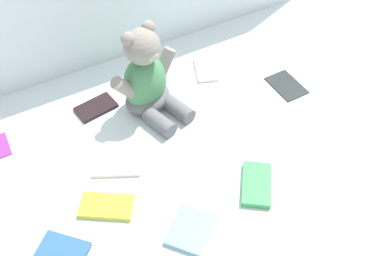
% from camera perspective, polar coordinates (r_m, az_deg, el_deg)
% --- Properties ---
extents(ground_plane, '(3.20, 3.20, 0.00)m').
position_cam_1_polar(ground_plane, '(1.30, -1.64, 0.18)').
color(ground_plane, silver).
extents(teddy_bear, '(0.24, 0.24, 0.29)m').
position_cam_1_polar(teddy_bear, '(1.29, -5.94, 6.23)').
color(teddy_bear, '#4C8C59').
rests_on(teddy_bear, ground_plane).
extents(book_case_0, '(0.14, 0.15, 0.02)m').
position_cam_1_polar(book_case_0, '(1.17, 8.47, -7.32)').
color(book_case_0, green).
rests_on(book_case_0, ground_plane).
extents(book_case_1, '(0.15, 0.13, 0.02)m').
position_cam_1_polar(book_case_1, '(1.15, -11.14, -10.03)').
color(book_case_1, yellow).
rests_on(book_case_1, ground_plane).
extents(book_case_2, '(0.09, 0.13, 0.01)m').
position_cam_1_polar(book_case_2, '(1.45, 12.30, 5.53)').
color(book_case_2, '#212829').
rests_on(book_case_2, ground_plane).
extents(book_case_3, '(0.15, 0.13, 0.01)m').
position_cam_1_polar(book_case_3, '(1.22, -9.78, -4.65)').
color(book_case_3, white).
rests_on(book_case_3, ground_plane).
extents(book_case_4, '(0.15, 0.15, 0.01)m').
position_cam_1_polar(book_case_4, '(1.09, -0.18, -13.18)').
color(book_case_4, '#7EC1D1').
rests_on(book_case_4, ground_plane).
extents(book_case_7, '(0.11, 0.14, 0.01)m').
position_cam_1_polar(book_case_7, '(1.48, 1.82, 7.77)').
color(book_case_7, white).
rests_on(book_case_7, ground_plane).
extents(book_case_8, '(0.13, 0.09, 0.01)m').
position_cam_1_polar(book_case_8, '(1.38, -12.50, 2.65)').
color(book_case_8, black).
rests_on(book_case_8, ground_plane).
extents(book_case_9, '(0.15, 0.15, 0.02)m').
position_cam_1_polar(book_case_9, '(1.11, -16.86, -15.68)').
color(book_case_9, blue).
rests_on(book_case_9, ground_plane).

